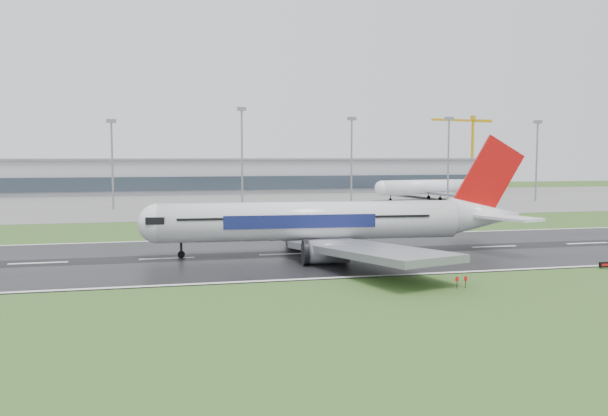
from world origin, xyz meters
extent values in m
plane|color=#2E531E|center=(0.00, 0.00, 0.00)|extent=(520.00, 520.00, 0.00)
cube|color=black|center=(0.00, 0.00, 0.05)|extent=(400.00, 45.00, 0.10)
cube|color=slate|center=(0.00, 125.00, 0.04)|extent=(400.00, 130.00, 0.08)
cube|color=#9598A0|center=(0.00, 185.00, 7.50)|extent=(240.00, 36.00, 15.00)
cylinder|color=gray|center=(-56.16, 100.00, 13.67)|extent=(0.64, 0.64, 27.35)
cylinder|color=gray|center=(-15.00, 100.00, 15.90)|extent=(0.64, 0.64, 31.80)
cylinder|color=gray|center=(22.82, 100.00, 14.57)|extent=(0.64, 0.64, 29.14)
cylinder|color=gray|center=(58.94, 100.00, 14.80)|extent=(0.64, 0.64, 29.59)
cylinder|color=gray|center=(94.36, 100.00, 14.43)|extent=(0.64, 0.64, 28.86)
camera|label=1|loc=(-40.11, -103.68, 17.15)|focal=36.41mm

